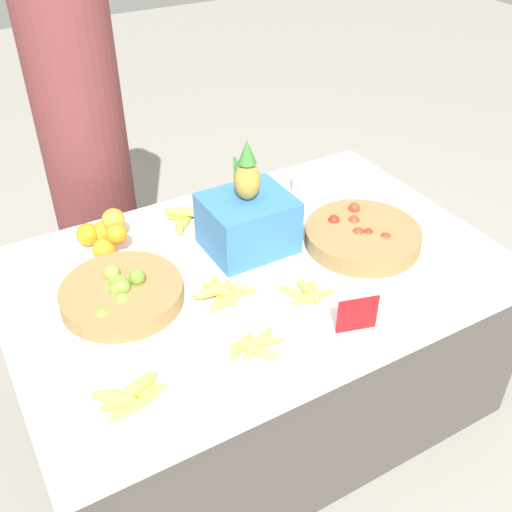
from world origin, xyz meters
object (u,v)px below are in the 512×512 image
vendor_person (85,145)px  metal_bowl (329,185)px  lime_bowl (122,293)px  produce_crate (248,219)px  price_sign (357,314)px  tomato_basket (363,236)px

vendor_person → metal_bowl: bearing=-38.9°
lime_bowl → produce_crate: produce_crate is taller
metal_bowl → price_sign: price_sign is taller
lime_bowl → metal_bowl: (0.97, 0.24, 0.00)m
tomato_basket → price_sign: price_sign is taller
produce_crate → tomato_basket: bearing=-27.5°
lime_bowl → tomato_basket: size_ratio=0.93×
metal_bowl → vendor_person: bearing=141.1°
lime_bowl → price_sign: (0.56, -0.47, 0.03)m
tomato_basket → metal_bowl: size_ratio=1.37×
price_sign → tomato_basket: bearing=65.1°
tomato_basket → produce_crate: bearing=152.5°
lime_bowl → tomato_basket: bearing=-8.2°
metal_bowl → produce_crate: (-0.48, -0.17, 0.08)m
tomato_basket → price_sign: bearing=-130.7°
lime_bowl → produce_crate: (0.49, 0.07, 0.08)m
tomato_basket → metal_bowl: bearing=73.3°
lime_bowl → produce_crate: bearing=7.7°
tomato_basket → vendor_person: size_ratio=0.24×
lime_bowl → produce_crate: 0.50m
metal_bowl → vendor_person: size_ratio=0.18×
produce_crate → vendor_person: (-0.33, 0.82, 0.02)m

